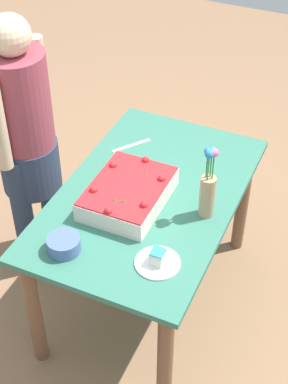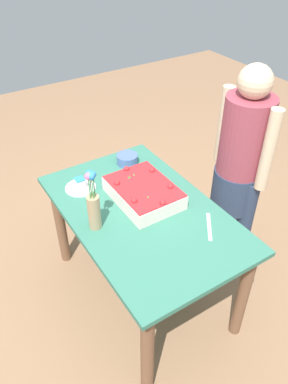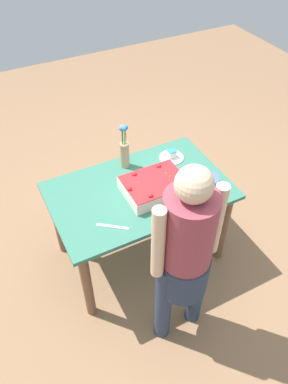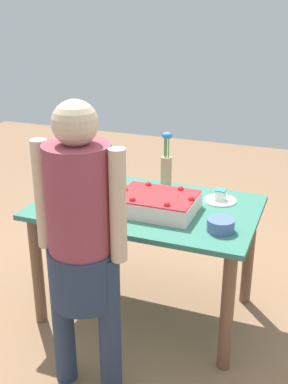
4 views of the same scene
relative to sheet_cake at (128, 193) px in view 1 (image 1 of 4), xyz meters
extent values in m
plane|color=#90694B|center=(-0.09, 0.07, -0.79)|extent=(8.00, 8.00, 0.00)
cube|color=#34735D|center=(-0.09, 0.07, -0.07)|extent=(1.30, 0.81, 0.03)
cylinder|color=brown|center=(-0.66, -0.27, -0.44)|extent=(0.07, 0.07, 0.71)
cylinder|color=brown|center=(0.49, -0.27, -0.44)|extent=(0.07, 0.07, 0.71)
cylinder|color=brown|center=(-0.66, 0.40, -0.44)|extent=(0.07, 0.07, 0.71)
cylinder|color=brown|center=(0.49, 0.40, -0.44)|extent=(0.07, 0.07, 0.71)
cube|color=#FFE0D1|center=(0.00, 0.00, 0.00)|extent=(0.44, 0.33, 0.09)
cube|color=red|center=(0.00, 0.00, 0.05)|extent=(0.43, 0.32, 0.01)
sphere|color=red|center=(0.20, 0.00, 0.05)|extent=(0.04, 0.04, 0.04)
sphere|color=red|center=(0.10, 0.12, 0.05)|extent=(0.04, 0.04, 0.04)
sphere|color=red|center=(-0.10, 0.12, 0.05)|extent=(0.04, 0.04, 0.04)
sphere|color=red|center=(-0.20, 0.00, 0.05)|extent=(0.04, 0.04, 0.04)
sphere|color=red|center=(-0.10, -0.12, 0.05)|extent=(0.04, 0.04, 0.04)
sphere|color=red|center=(0.10, -0.12, 0.05)|extent=(0.04, 0.04, 0.04)
cone|color=#2D8438|center=(0.11, 0.04, 0.05)|extent=(0.02, 0.02, 0.02)
cone|color=#2D8438|center=(0.12, -0.01, 0.05)|extent=(0.02, 0.02, 0.02)
cone|color=#2D8438|center=(-0.11, 0.04, 0.05)|extent=(0.02, 0.02, 0.02)
cone|color=#2D8438|center=(0.12, 0.03, 0.05)|extent=(0.02, 0.02, 0.02)
cylinder|color=white|center=(0.30, 0.28, -0.05)|extent=(0.19, 0.19, 0.01)
cube|color=white|center=(0.30, 0.28, -0.01)|extent=(0.06, 0.06, 0.06)
cube|color=#2E83BF|center=(0.30, 0.28, 0.02)|extent=(0.06, 0.06, 0.01)
cube|color=silver|center=(-0.41, -0.18, -0.05)|extent=(0.19, 0.15, 0.00)
cylinder|color=tan|center=(-0.07, 0.36, 0.05)|extent=(0.07, 0.07, 0.21)
cylinder|color=#2D8438|center=(-0.05, 0.36, 0.23)|extent=(0.01, 0.01, 0.14)
sphere|color=#2D7BCA|center=(-0.05, 0.36, 0.30)|extent=(0.04, 0.04, 0.04)
cylinder|color=#2D8438|center=(-0.07, 0.37, 0.23)|extent=(0.01, 0.01, 0.14)
sphere|color=pink|center=(-0.07, 0.37, 0.30)|extent=(0.04, 0.04, 0.04)
cylinder|color=#2D8438|center=(-0.08, 0.36, 0.23)|extent=(0.01, 0.01, 0.14)
sphere|color=#2F7EBE|center=(-0.08, 0.36, 0.30)|extent=(0.04, 0.04, 0.04)
cylinder|color=#2D8438|center=(-0.07, 0.34, 0.23)|extent=(0.01, 0.01, 0.14)
sphere|color=#2E7ABE|center=(-0.07, 0.34, 0.30)|extent=(0.04, 0.04, 0.04)
cylinder|color=#4D67A1|center=(0.39, -0.12, -0.02)|extent=(0.14, 0.14, 0.07)
cylinder|color=#293750|center=(-0.01, -0.64, -0.40)|extent=(0.11, 0.11, 0.78)
cylinder|color=#293750|center=(-0.27, -0.64, -0.40)|extent=(0.11, 0.11, 0.78)
cylinder|color=#293750|center=(-0.14, -0.64, -0.13)|extent=(0.32, 0.31, 0.28)
cylinder|color=#923A47|center=(-0.14, -0.64, 0.25)|extent=(0.30, 0.30, 0.52)
sphere|color=beige|center=(-0.14, -0.64, 0.60)|extent=(0.20, 0.20, 0.20)
cylinder|color=beige|center=(-0.33, -0.64, 0.25)|extent=(0.08, 0.08, 0.52)
camera|label=1|loc=(1.85, 0.91, 1.77)|focal=55.00mm
camera|label=2|loc=(-1.50, 0.95, 1.37)|focal=35.00mm
camera|label=3|loc=(-0.96, -1.71, 1.81)|focal=35.00mm
camera|label=4|loc=(0.83, -2.37, 1.08)|focal=45.00mm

